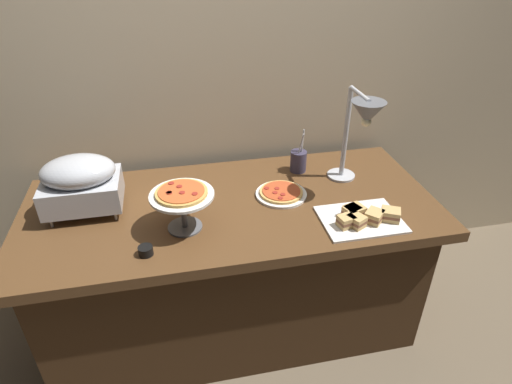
{
  "coord_description": "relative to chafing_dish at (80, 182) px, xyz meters",
  "views": [
    {
      "loc": [
        -0.23,
        -1.64,
        1.85
      ],
      "look_at": [
        0.12,
        0.0,
        0.81
      ],
      "focal_mm": 30.06,
      "sensor_mm": 36.0,
      "label": 1
    }
  ],
  "objects": [
    {
      "name": "pizza_plate_front",
      "position": [
        0.89,
        -0.06,
        -0.14
      ],
      "size": [
        0.24,
        0.24,
        0.03
      ],
      "color": "white",
      "rests_on": "buffet_table"
    },
    {
      "name": "sandwich_platter",
      "position": [
        1.18,
        -0.33,
        -0.13
      ],
      "size": [
        0.35,
        0.27,
        0.06
      ],
      "color": "white",
      "rests_on": "buffet_table"
    },
    {
      "name": "buffet_table",
      "position": [
        0.64,
        -0.08,
        -0.52
      ],
      "size": [
        1.9,
        0.84,
        0.76
      ],
      "color": "brown",
      "rests_on": "ground_plane"
    },
    {
      "name": "ground_plane",
      "position": [
        0.64,
        -0.08,
        -0.91
      ],
      "size": [
        8.0,
        8.0,
        0.0
      ],
      "primitive_type": "plane",
      "color": "brown"
    },
    {
      "name": "pizza_plate_center",
      "position": [
        0.42,
        -0.22,
        -0.0
      ],
      "size": [
        0.27,
        0.27,
        0.19
      ],
      "color": "#595B60",
      "rests_on": "buffet_table"
    },
    {
      "name": "chafing_dish",
      "position": [
        0.0,
        0.0,
        0.0
      ],
      "size": [
        0.33,
        0.25,
        0.27
      ],
      "color": "#B7BABF",
      "rests_on": "buffet_table"
    },
    {
      "name": "sauce_cup_near",
      "position": [
        0.26,
        -0.37,
        -0.13
      ],
      "size": [
        0.06,
        0.06,
        0.04
      ],
      "color": "black",
      "rests_on": "buffet_table"
    },
    {
      "name": "heat_lamp",
      "position": [
        1.24,
        -0.09,
        0.22
      ],
      "size": [
        0.15,
        0.34,
        0.48
      ],
      "color": "#B7BABF",
      "rests_on": "buffet_table"
    },
    {
      "name": "utensil_holder",
      "position": [
        1.04,
        0.16,
        -0.09
      ],
      "size": [
        0.08,
        0.08,
        0.23
      ],
      "color": "#383347",
      "rests_on": "buffet_table"
    },
    {
      "name": "back_wall",
      "position": [
        0.64,
        0.42,
        0.29
      ],
      "size": [
        4.4,
        0.04,
        2.4
      ],
      "primitive_type": "cube",
      "color": "#C6B593",
      "rests_on": "ground_plane"
    }
  ]
}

